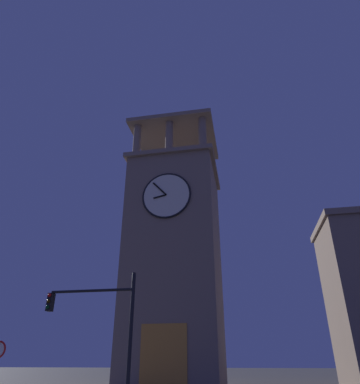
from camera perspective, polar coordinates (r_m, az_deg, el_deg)
clocktower at (r=30.17m, az=-0.78°, el=-10.96°), size 7.89×8.20×25.26m
traffic_signal_near at (r=15.50m, az=-12.99°, el=-19.43°), size 3.89×0.41×5.04m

